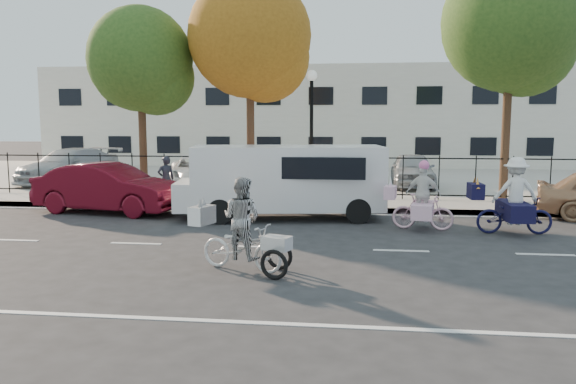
# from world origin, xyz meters

# --- Properties ---
(ground) EXTENTS (120.00, 120.00, 0.00)m
(ground) POSITION_xyz_m (0.00, 0.00, 0.00)
(ground) COLOR #333334
(road_markings) EXTENTS (60.00, 9.52, 0.01)m
(road_markings) POSITION_xyz_m (0.00, 0.00, 0.01)
(road_markings) COLOR silver
(road_markings) RESTS_ON ground
(curb) EXTENTS (60.00, 0.10, 0.15)m
(curb) POSITION_xyz_m (0.00, 5.05, 0.07)
(curb) COLOR #A8A399
(curb) RESTS_ON ground
(sidewalk) EXTENTS (60.00, 2.20, 0.15)m
(sidewalk) POSITION_xyz_m (0.00, 6.10, 0.07)
(sidewalk) COLOR #A8A399
(sidewalk) RESTS_ON ground
(parking_lot) EXTENTS (60.00, 15.60, 0.15)m
(parking_lot) POSITION_xyz_m (0.00, 15.00, 0.07)
(parking_lot) COLOR #A8A399
(parking_lot) RESTS_ON ground
(iron_fence) EXTENTS (58.00, 0.06, 1.50)m
(iron_fence) POSITION_xyz_m (0.00, 7.20, 0.90)
(iron_fence) COLOR black
(iron_fence) RESTS_ON sidewalk
(building) EXTENTS (34.00, 10.00, 6.00)m
(building) POSITION_xyz_m (0.00, 25.00, 3.00)
(building) COLOR silver
(building) RESTS_ON ground
(lamppost) EXTENTS (0.36, 0.36, 4.33)m
(lamppost) POSITION_xyz_m (0.50, 6.80, 3.11)
(lamppost) COLOR black
(lamppost) RESTS_ON sidewalk
(street_sign) EXTENTS (0.85, 0.06, 1.80)m
(street_sign) POSITION_xyz_m (-1.85, 6.80, 1.42)
(street_sign) COLOR black
(street_sign) RESTS_ON sidewalk
(zebra_trike) EXTENTS (2.06, 1.32, 1.77)m
(zebra_trike) POSITION_xyz_m (-0.11, -1.96, 0.68)
(zebra_trike) COLOR silver
(zebra_trike) RESTS_ON ground
(unicorn_bike) EXTENTS (1.83, 1.30, 1.81)m
(unicorn_bike) POSITION_xyz_m (3.71, 2.51, 0.67)
(unicorn_bike) COLOR #F6BBCE
(unicorn_bike) RESTS_ON ground
(bull_bike) EXTENTS (2.06, 1.41, 1.92)m
(bull_bike) POSITION_xyz_m (5.91, 2.22, 0.77)
(bull_bike) COLOR #101037
(bull_bike) RESTS_ON ground
(white_van) EXTENTS (6.13, 2.76, 2.09)m
(white_van) POSITION_xyz_m (-0.04, 3.80, 1.16)
(white_van) COLOR white
(white_van) RESTS_ON ground
(red_sedan) EXTENTS (4.82, 2.42, 1.52)m
(red_sedan) POSITION_xyz_m (-5.50, 4.13, 0.76)
(red_sedan) COLOR #540917
(red_sedan) RESTS_ON ground
(pedestrian) EXTENTS (0.66, 0.62, 1.52)m
(pedestrian) POSITION_xyz_m (-4.16, 5.51, 0.91)
(pedestrian) COLOR black
(pedestrian) RESTS_ON sidewalk
(lot_car_a) EXTENTS (3.30, 5.43, 1.47)m
(lot_car_a) POSITION_xyz_m (-10.28, 10.70, 0.89)
(lot_car_a) COLOR #A0A4A7
(lot_car_a) RESTS_ON parking_lot
(lot_car_b) EXTENTS (3.19, 4.76, 1.21)m
(lot_car_b) POSITION_xyz_m (-4.45, 9.88, 0.76)
(lot_car_b) COLOR white
(lot_car_b) RESTS_ON parking_lot
(lot_car_c) EXTENTS (1.88, 4.22, 1.35)m
(lot_car_c) POSITION_xyz_m (-3.23, 10.12, 0.82)
(lot_car_c) COLOR #48494F
(lot_car_c) RESTS_ON parking_lot
(lot_car_d) EXTENTS (1.69, 4.07, 1.38)m
(lot_car_d) POSITION_xyz_m (4.28, 10.91, 0.84)
(lot_car_d) COLOR #9EA2A5
(lot_car_d) RESTS_ON parking_lot
(tree_west) EXTENTS (3.75, 3.75, 6.87)m
(tree_west) POSITION_xyz_m (-5.56, 7.60, 4.81)
(tree_west) COLOR #442D1D
(tree_west) RESTS_ON ground
(tree_mid) EXTENTS (4.30, 4.30, 7.88)m
(tree_mid) POSITION_xyz_m (-1.59, 7.64, 5.52)
(tree_mid) COLOR #442D1D
(tree_mid) RESTS_ON ground
(tree_east) EXTENTS (4.48, 4.48, 8.21)m
(tree_east) POSITION_xyz_m (7.07, 7.36, 5.75)
(tree_east) COLOR #442D1D
(tree_east) RESTS_ON ground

